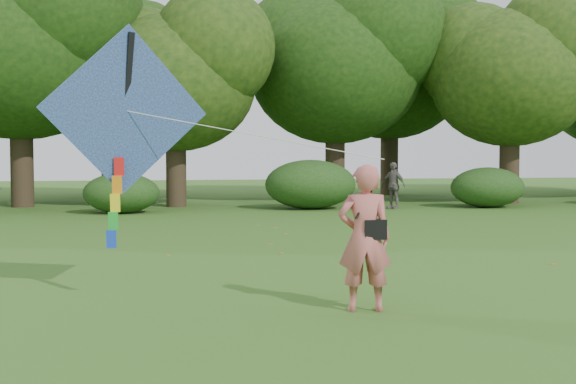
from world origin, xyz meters
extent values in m
plane|color=#265114|center=(0.00, 0.00, 0.00)|extent=(100.00, 100.00, 0.00)
imported|color=#C6605D|center=(-0.09, 0.21, 0.98)|extent=(0.78, 0.57, 1.95)
imported|color=slate|center=(6.12, 17.39, 0.89)|extent=(0.98, 1.10, 1.79)
cube|color=black|center=(0.03, 0.18, 1.09)|extent=(0.30, 0.20, 0.26)
cylinder|color=black|center=(-0.09, 0.17, 1.47)|extent=(0.33, 0.14, 0.47)
cube|color=#2755AD|center=(-3.22, 1.59, 2.70)|extent=(2.33, 0.71, 2.39)
cube|color=black|center=(-3.22, 1.62, 2.70)|extent=(0.30, 0.52, 2.17)
cylinder|color=white|center=(-1.53, 0.87, 2.36)|extent=(3.38, 1.44, 0.70)
cube|color=red|center=(-3.32, 1.61, 1.91)|extent=(0.14, 0.06, 0.26)
cube|color=orange|center=(-3.35, 1.61, 1.65)|extent=(0.14, 0.06, 0.26)
cube|color=yellow|center=(-3.38, 1.61, 1.39)|extent=(0.14, 0.06, 0.26)
cube|color=green|center=(-3.41, 1.61, 1.13)|extent=(0.14, 0.06, 0.26)
cube|color=blue|center=(-3.44, 1.61, 0.87)|extent=(0.14, 0.06, 0.26)
cylinder|color=#3A2D1E|center=(-8.00, 21.00, 1.92)|extent=(0.88, 0.88, 3.85)
ellipsoid|color=#1E3F11|center=(-8.00, 21.00, 6.05)|extent=(8.00, 8.00, 6.80)
cylinder|color=#3A2D1E|center=(-2.00, 20.00, 1.57)|extent=(0.80, 0.80, 3.15)
ellipsoid|color=#1E3F11|center=(-2.00, 20.00, 4.91)|extent=(6.40, 6.40, 5.44)
cylinder|color=#3A2D1E|center=(5.00, 22.00, 1.84)|extent=(0.86, 0.86, 3.67)
ellipsoid|color=#1E3F11|center=(5.00, 22.00, 5.76)|extent=(7.60, 7.60, 6.46)
cylinder|color=#3A2D1E|center=(12.00, 19.50, 1.72)|extent=(0.83, 0.83, 3.43)
ellipsoid|color=#1E3F11|center=(12.00, 19.50, 5.30)|extent=(6.80, 6.80, 5.78)
cylinder|color=#3A2D1E|center=(-5.00, 27.50, 1.75)|extent=(0.84, 0.84, 3.50)
ellipsoid|color=#1E3F11|center=(-5.00, 27.50, 5.43)|extent=(7.00, 7.00, 5.95)
cylinder|color=#3A2D1E|center=(9.00, 26.50, 2.01)|extent=(0.90, 0.90, 4.02)
ellipsoid|color=#1E3F11|center=(9.00, 26.50, 6.17)|extent=(7.80, 7.80, 6.63)
ellipsoid|color=#264919|center=(-4.00, 17.10, 0.71)|extent=(2.66, 2.09, 1.42)
ellipsoid|color=#264919|center=(3.00, 17.90, 0.94)|extent=(3.50, 2.75, 1.88)
ellipsoid|color=#264919|center=(10.00, 17.40, 0.79)|extent=(2.94, 2.31, 1.58)
cube|color=olive|center=(-0.23, 5.92, 0.00)|extent=(0.13, 0.14, 0.01)
cube|color=olive|center=(0.52, 9.52, 0.00)|extent=(0.14, 0.12, 0.01)
cube|color=olive|center=(4.60, 3.46, 0.00)|extent=(0.13, 0.09, 0.01)
cube|color=olive|center=(1.65, 7.26, 0.00)|extent=(0.12, 0.08, 0.01)
cube|color=olive|center=(-0.20, 7.48, 0.00)|extent=(0.14, 0.13, 0.01)
cube|color=olive|center=(0.13, 11.90, 0.00)|extent=(0.11, 0.14, 0.01)
cube|color=olive|center=(0.52, 11.12, 0.00)|extent=(0.14, 0.12, 0.01)
cube|color=olive|center=(-2.56, 6.01, 0.00)|extent=(0.11, 0.14, 0.01)
camera|label=1|loc=(-2.81, -8.94, 2.08)|focal=45.00mm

